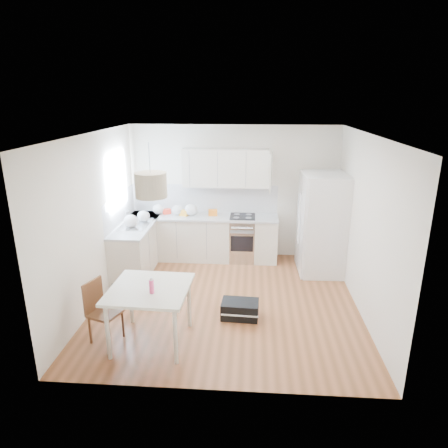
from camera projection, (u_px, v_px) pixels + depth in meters
name	position (u px, v px, depth m)	size (l,w,h in m)	color
floor	(227.00, 301.00, 6.59)	(4.20, 4.20, 0.00)	brown
ceiling	(227.00, 134.00, 5.76)	(4.20, 4.20, 0.00)	white
wall_back	(234.00, 192.00, 8.17)	(4.20, 4.20, 0.00)	white
wall_left	(95.00, 220.00, 6.32)	(4.20, 4.20, 0.00)	white
wall_right	(365.00, 226.00, 6.03)	(4.20, 4.20, 0.00)	white
window_glassblock	(117.00, 181.00, 7.29)	(0.02, 1.00, 1.00)	#BFE0F9
cabinets_back	(203.00, 238.00, 8.20)	(3.00, 0.60, 0.88)	silver
cabinets_left	(138.00, 247.00, 7.71)	(0.60, 1.80, 0.88)	silver
counter_back	(203.00, 217.00, 8.06)	(3.02, 0.64, 0.04)	#A2A4A7
counter_left	(136.00, 225.00, 7.57)	(0.64, 1.82, 0.04)	#A2A4A7
backsplash_back	(205.00, 198.00, 8.25)	(3.00, 0.01, 0.58)	white
backsplash_left	(120.00, 209.00, 7.50)	(0.01, 1.80, 0.58)	white
upper_cabinets	(226.00, 168.00, 7.86)	(1.70, 0.32, 0.75)	silver
range_oven	(242.00, 239.00, 8.15)	(0.50, 0.61, 0.88)	#BABCBF
sink	(136.00, 225.00, 7.52)	(0.50, 0.80, 0.16)	#BABCBF
refrigerator	(323.00, 224.00, 7.46)	(0.90, 0.95, 1.89)	white
dining_table	(150.00, 294.00, 5.29)	(1.07, 1.07, 0.82)	beige
dining_chair	(105.00, 312.00, 5.41)	(0.37, 0.37, 0.87)	#4E2917
drink_bottle	(152.00, 285.00, 5.08)	(0.06, 0.06, 0.22)	#E03E73
gym_bag	(240.00, 309.00, 6.08)	(0.56, 0.36, 0.26)	black
pendant_lamp	(151.00, 185.00, 4.92)	(0.40, 0.40, 0.31)	#C3B196
grocery_bag_a	(158.00, 209.00, 8.14)	(0.23, 0.19, 0.20)	white
grocery_bag_b	(177.00, 210.00, 8.08)	(0.23, 0.20, 0.21)	white
grocery_bag_c	(191.00, 210.00, 8.03)	(0.27, 0.23, 0.24)	white
grocery_bag_d	(144.00, 216.00, 7.67)	(0.24, 0.20, 0.21)	white
grocery_bag_e	(131.00, 221.00, 7.33)	(0.26, 0.22, 0.24)	white
snack_orange	(213.00, 213.00, 8.06)	(0.18, 0.11, 0.12)	orange
snack_yellow	(184.00, 213.00, 8.05)	(0.17, 0.11, 0.12)	orange
snack_red	(167.00, 212.00, 8.17)	(0.15, 0.10, 0.10)	red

